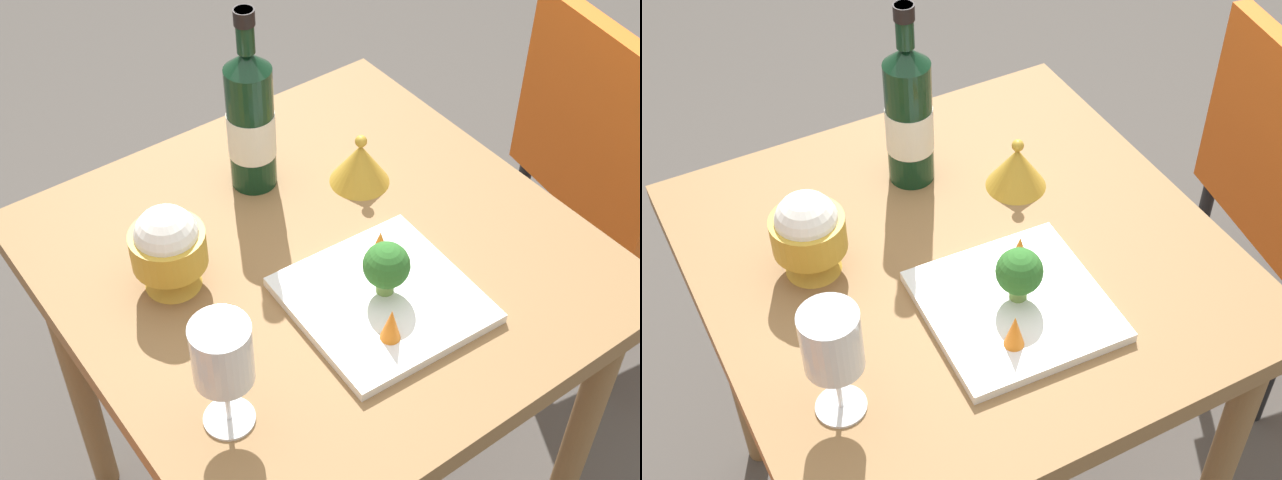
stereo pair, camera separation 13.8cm
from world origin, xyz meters
TOP-DOWN VIEW (x-y plane):
  - dining_table at (0.00, 0.00)m, footprint 0.77×0.77m
  - chair_near_window at (0.05, -0.78)m, footprint 0.46×0.46m
  - wine_bottle at (0.20, -0.01)m, footprint 0.08×0.08m
  - wine_glass at (-0.17, 0.27)m, footprint 0.08×0.08m
  - rice_bowl at (0.08, 0.21)m, footprint 0.11×0.11m
  - rice_bowl_lid at (0.10, -0.15)m, footprint 0.10×0.10m
  - serving_plate at (-0.13, -0.01)m, footprint 0.26×0.26m
  - broccoli_floret at (-0.13, -0.02)m, footprint 0.07×0.07m
  - carrot_garnish_left at (-0.20, 0.03)m, footprint 0.03×0.03m
  - carrot_garnish_right at (-0.07, -0.06)m, footprint 0.03×0.03m

SIDE VIEW (x-z plane):
  - chair_near_window at x=0.05m, z-range 0.10..0.95m
  - dining_table at x=0.00m, z-range 0.27..1.01m
  - serving_plate at x=-0.13m, z-range 0.74..0.76m
  - rice_bowl_lid at x=0.10m, z-range 0.74..0.83m
  - carrot_garnish_right at x=-0.07m, z-range 0.76..0.81m
  - carrot_garnish_left at x=-0.20m, z-range 0.76..0.81m
  - broccoli_floret at x=-0.13m, z-range 0.77..0.85m
  - rice_bowl at x=0.08m, z-range 0.75..0.89m
  - wine_bottle at x=0.20m, z-range 0.71..1.03m
  - wine_glass at x=-0.17m, z-range 0.78..0.96m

